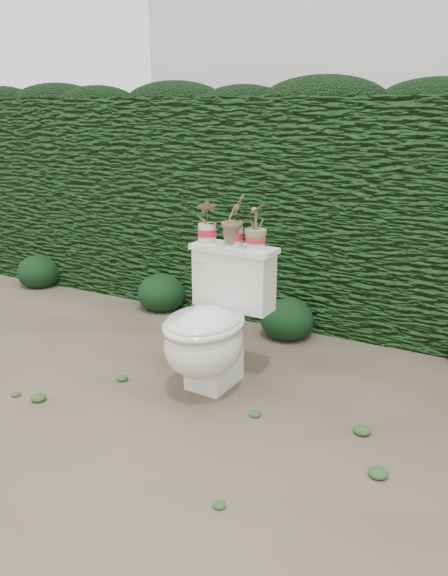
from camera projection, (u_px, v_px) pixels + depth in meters
The scene contains 9 objects.
ground at pixel (233, 399), 3.09m from camera, with size 60.00×60.00×0.00m, color #776852.
hedge at pixel (330, 210), 4.19m from camera, with size 8.00×1.00×1.60m, color #1E4C19.
toilet at pixel (212, 328), 3.13m from camera, with size 0.51×0.70×0.78m.
potted_plant_left at pixel (207, 222), 3.25m from camera, with size 0.13×0.08×0.24m, color #277F2B.
potted_plant_center at pixel (234, 221), 3.15m from camera, with size 0.16×0.13×0.28m, color #277F2B.
potted_plant_right at pixel (256, 228), 3.09m from camera, with size 0.13×0.13×0.24m, color #277F2B.
liriope_clump_0 at pixel (39, 269), 5.01m from camera, with size 0.38×0.38×0.31m, color #113313.
liriope_clump_1 at pixel (162, 290), 4.43m from camera, with size 0.39×0.39×0.31m, color #113313.
liriope_clump_2 at pixel (287, 316), 3.89m from camera, with size 0.37×0.37×0.30m, color #113313.
Camera 1 is at (1.23, -2.46, 1.53)m, focal length 35.00 mm.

